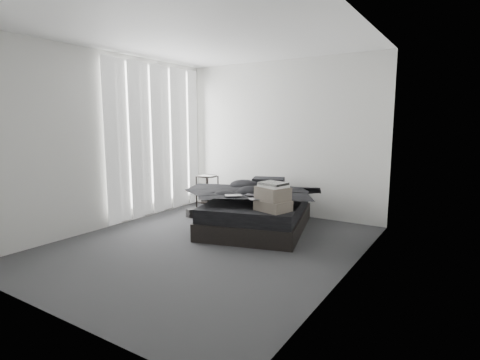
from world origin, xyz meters
The scene contains 25 objects.
floor centered at (0.00, 0.00, 0.00)m, with size 3.60×4.20×0.01m, color #313134.
ceiling centered at (0.00, 0.00, 2.60)m, with size 3.60×4.20×0.01m, color white.
wall_back centered at (0.00, 2.10, 1.30)m, with size 3.60×0.01×2.60m, color silver.
wall_front centered at (0.00, -2.10, 1.30)m, with size 3.60×0.01×2.60m, color silver.
wall_left centered at (-1.80, 0.00, 1.30)m, with size 0.01×4.20×2.60m, color silver.
wall_right centered at (1.80, 0.00, 1.30)m, with size 0.01×4.20×2.60m, color silver.
window_left centered at (-1.78, 0.90, 1.35)m, with size 0.02×2.00×2.30m, color white.
curtain_left centered at (-1.73, 0.90, 1.28)m, with size 0.06×2.12×2.48m, color white.
bed centered at (0.16, 1.02, 0.12)m, with size 1.36×1.79×0.24m, color black.
mattress centered at (0.16, 1.02, 0.34)m, with size 1.31×1.74×0.19m, color black.
duvet centered at (0.18, 0.98, 0.54)m, with size 1.32×1.53×0.21m, color black.
pillow_lower centered at (-0.06, 1.68, 0.50)m, with size 0.54×0.37×0.12m, color black.
pillow_upper centered at (0.00, 1.68, 0.61)m, with size 0.50×0.35×0.11m, color black.
laptop centered at (0.47, 1.15, 0.66)m, with size 0.29×0.18×0.02m, color silver.
comic_a centered at (0.08, 0.50, 0.65)m, with size 0.23×0.15×0.01m, color black.
comic_b centered at (0.30, 0.70, 0.65)m, with size 0.23×0.15×0.01m, color black.
comic_c centered at (0.48, 0.47, 0.66)m, with size 0.23×0.15×0.01m, color black.
side_stand centered at (-1.08, 1.44, 0.32)m, with size 0.35×0.35×0.65m, color black.
papers centered at (-1.08, 1.43, 0.65)m, with size 0.25×0.18×0.01m, color white.
floor_books centered at (-1.10, 1.05, 0.07)m, with size 0.14×0.20×0.14m, color black.
box_lower centered at (0.67, 0.55, 0.16)m, with size 0.44×0.34×0.32m, color #242424.
box_mid centered at (0.67, 0.54, 0.45)m, with size 0.41×0.32×0.25m, color #5C5349.
box_upper centered at (0.66, 0.55, 0.66)m, with size 0.39×0.32×0.17m, color #5C5349.
art_book_white centered at (0.67, 0.55, 0.76)m, with size 0.33×0.27×0.03m, color silver.
art_book_snake centered at (0.67, 0.54, 0.79)m, with size 0.32×0.26×0.03m, color silver.
Camera 1 is at (2.85, -3.70, 1.57)m, focal length 28.00 mm.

